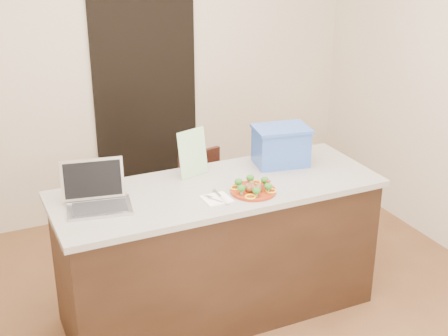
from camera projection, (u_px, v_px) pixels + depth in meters
name	position (u px, v px, depth m)	size (l,w,h in m)	color
ground	(234.00, 331.00, 4.02)	(4.00, 4.00, 0.00)	brown
room_shell	(236.00, 86.00, 3.40)	(4.00, 4.00, 4.00)	white
doorway	(146.00, 101.00, 5.34)	(0.90, 0.02, 2.00)	black
island	(218.00, 250.00, 4.05)	(2.06, 0.76, 0.92)	black
plate	(253.00, 191.00, 3.79)	(0.28, 0.28, 0.02)	maroon
meatballs	(253.00, 187.00, 3.77)	(0.11, 0.11, 0.04)	brown
broccoli	(253.00, 184.00, 3.77)	(0.23, 0.23, 0.04)	#1D5316
pepper_rings	(253.00, 189.00, 3.78)	(0.24, 0.24, 0.01)	yellow
napkin	(217.00, 199.00, 3.70)	(0.16, 0.16, 0.01)	white
fork	(213.00, 198.00, 3.70)	(0.07, 0.14, 0.00)	#B1B1B6
knife	(223.00, 198.00, 3.69)	(0.02, 0.22, 0.01)	silver
yogurt_bottle	(268.00, 188.00, 3.78)	(0.04, 0.04, 0.08)	white
laptop	(96.00, 194.00, 3.61)	(0.40, 0.35, 0.26)	#B8B8BD
leaflet	(193.00, 153.00, 3.98)	(0.21, 0.00, 0.31)	white
blue_box	(281.00, 145.00, 4.17)	(0.40, 0.32, 0.26)	#3258B6
chair	(204.00, 199.00, 4.75)	(0.44, 0.44, 0.83)	#351610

